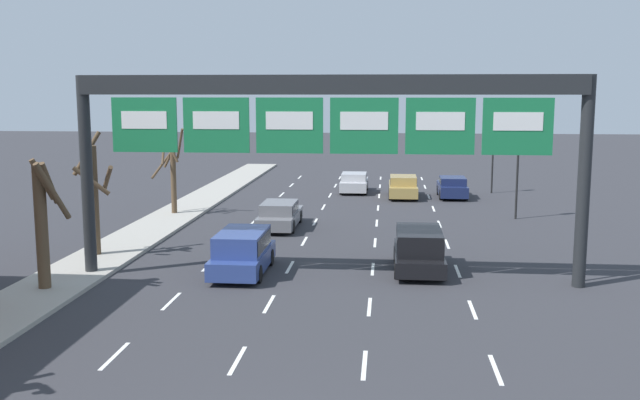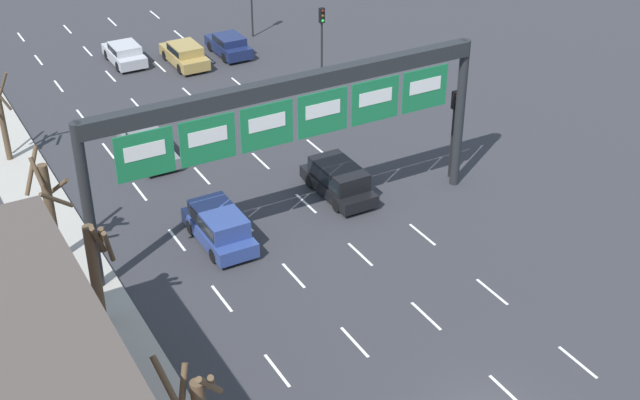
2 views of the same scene
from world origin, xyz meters
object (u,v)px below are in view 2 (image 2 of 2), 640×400
Objects in this scene: traffic_light_near_gantry at (322,32)px; tree_bare_closest at (97,269)px; car_grey at (148,145)px; suv_blue at (219,225)px; tree_bare_furthest at (49,206)px; car_gold at (185,54)px; sign_gantry at (292,109)px; tree_bare_third at (0,118)px; traffic_light_mid_block at (454,117)px; suv_black at (339,179)px; car_silver at (125,53)px; car_navy at (229,44)px.

traffic_light_near_gantry is 24.93m from tree_bare_closest.
traffic_light_near_gantry reaches higher than car_grey.
suv_blue is 7.23m from tree_bare_furthest.
car_grey is at bearing 89.79° from suv_blue.
car_gold is 1.00× the size of suv_blue.
suv_blue is at bearing 27.07° from tree_bare_closest.
car_grey is at bearing -119.95° from car_gold.
tree_bare_furthest is at bearing 164.28° from sign_gantry.
suv_blue is (-3.32, 0.78, -5.17)m from sign_gantry.
suv_blue is 0.89× the size of tree_bare_third.
suv_blue reaches higher than car_gold.
car_gold is 0.96× the size of traffic_light_mid_block.
sign_gantry is 6.49m from suv_black.
car_gold is (6.51, 11.30, 0.04)m from car_grey.
tree_bare_third is at bearing 139.43° from suv_black.
sign_gantry is 10.49m from tree_bare_closest.
sign_gantry is 3.71× the size of tree_bare_third.
car_silver is 27.67m from tree_bare_closest.
sign_gantry reaches higher than car_gold.
tree_bare_closest is (-6.28, -3.21, 1.71)m from suv_blue.
tree_bare_closest is at bearing -110.10° from car_silver.
suv_black is at bearing -50.67° from car_grey.
tree_bare_closest is (-16.05, -24.04, 1.89)m from car_navy.
car_gold is at bearing -32.62° from car_silver.
tree_bare_third is (-13.09, -8.11, 1.74)m from car_gold.
car_navy is at bearing 109.77° from traffic_light_near_gantry.
traffic_light_mid_block is at bearing 9.53° from tree_bare_closest.
tree_bare_closest is (-13.03, -4.30, 1.72)m from suv_black.
tree_bare_closest is 15.69m from tree_bare_third.
sign_gantry is at bearing -175.42° from traffic_light_mid_block.
suv_black is at bearing -40.57° from tree_bare_third.
traffic_light_mid_block is at bearing 4.58° from sign_gantry.
tree_bare_closest is 0.92× the size of tree_bare_third.
car_silver is (-0.11, 23.50, -5.36)m from sign_gantry.
car_grey is at bearing -163.07° from traffic_light_near_gantry.
sign_gantry reaches higher than suv_blue.
car_grey is at bearing 63.21° from tree_bare_closest.
tree_bare_closest is (-18.83, -16.31, -0.93)m from traffic_light_near_gantry.
traffic_light_mid_block is 19.14m from tree_bare_closest.
traffic_light_near_gantry is 13.14m from traffic_light_mid_block.
traffic_light_mid_block is at bearing -82.34° from car_navy.
traffic_light_near_gantry is at bearing -51.23° from car_gold.
suv_blue is (-3.21, -22.72, 0.19)m from car_silver.
car_navy is 0.90× the size of suv_black.
car_grey is 1.09× the size of suv_blue.
car_navy is 21.22m from traffic_light_mid_block.
tree_bare_closest reaches higher than car_navy.
car_gold is at bearing 31.78° from tree_bare_third.
car_grey is 10.10m from tree_bare_furthest.
tree_bare_furthest reaches higher than traffic_light_near_gantry.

